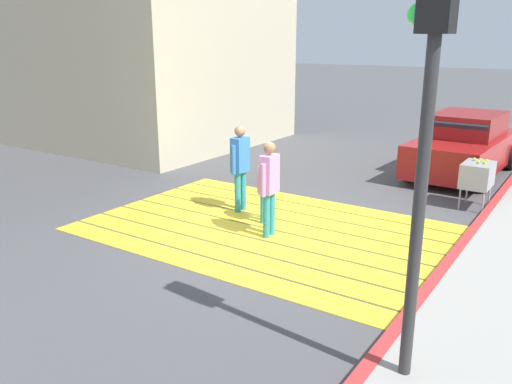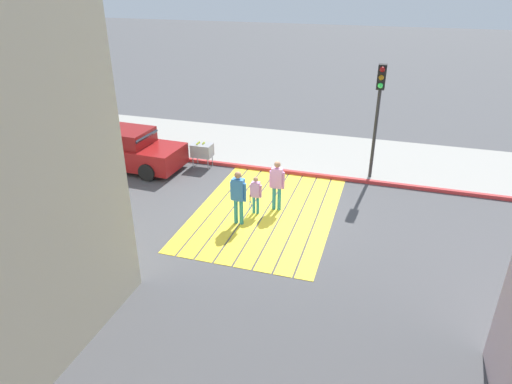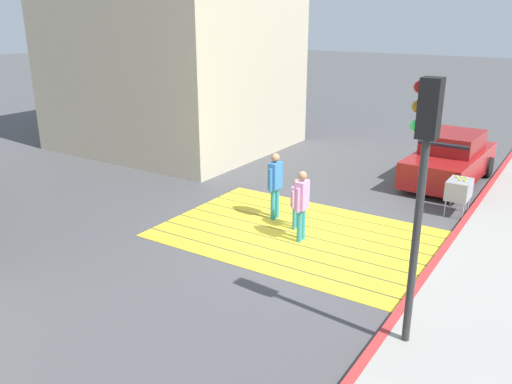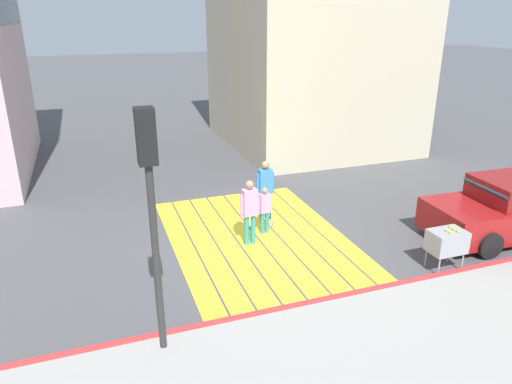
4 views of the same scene
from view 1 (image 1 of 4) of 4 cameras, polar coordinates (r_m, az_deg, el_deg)
name	(u,v)px [view 1 (image 1 of 4)]	position (r m, az deg, el deg)	size (l,w,h in m)	color
ground_plane	(266,229)	(9.71, 1.06, -4.00)	(120.00, 120.00, 0.00)	#4C4C4F
crosswalk_stripes	(266,228)	(9.71, 1.06, -3.96)	(6.40, 4.35, 0.01)	yellow
curb_painted	(447,266)	(8.52, 19.97, -7.55)	(0.16, 40.00, 0.13)	#BC3333
car_parked_near_curb	(464,146)	(14.43, 21.59, 4.63)	(2.13, 4.37, 1.57)	maroon
traffic_light_corner	(428,78)	(4.86, 18.18, 11.66)	(0.39, 0.28, 4.24)	#2D2D2D
tennis_ball_cart	(477,175)	(11.62, 22.85, 1.71)	(0.56, 0.80, 1.02)	#99999E
pedestrian_adult_lead	(269,182)	(9.04, 1.44, 1.05)	(0.23, 0.50, 1.70)	teal
pedestrian_adult_trailing	(240,162)	(10.41, -1.73, 3.24)	(0.24, 0.51, 1.75)	teal
pedestrian_child_with_racket	(265,186)	(9.82, 0.96, 0.68)	(0.28, 0.39, 1.29)	teal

